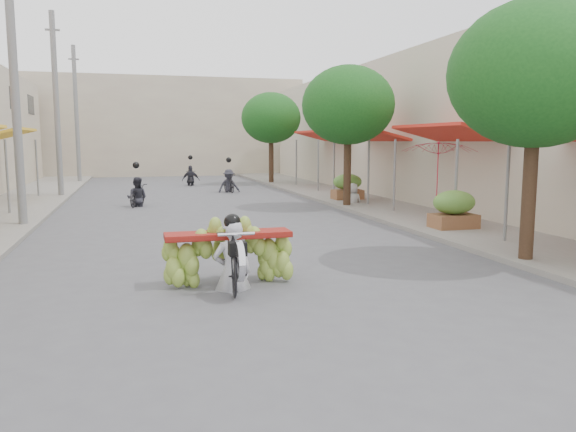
{
  "coord_description": "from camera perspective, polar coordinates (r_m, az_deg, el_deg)",
  "views": [
    {
      "loc": [
        -2.24,
        -5.54,
        2.5
      ],
      "look_at": [
        0.52,
        4.54,
        1.1
      ],
      "focal_mm": 35.0,
      "sensor_mm": 36.0,
      "label": 1
    }
  ],
  "objects": [
    {
      "name": "ground",
      "position": [
        6.48,
        6.41,
        -15.12
      ],
      "size": [
        120.0,
        120.0,
        0.0
      ],
      "primitive_type": "plane",
      "color": "#535257",
      "rests_on": "ground"
    },
    {
      "name": "sidewalk_right",
      "position": [
        22.66,
        8.84,
        1.37
      ],
      "size": [
        4.0,
        60.0,
        0.12
      ],
      "primitive_type": "cube",
      "color": "gray",
      "rests_on": "ground"
    },
    {
      "name": "shophouse_row_right",
      "position": [
        24.18,
        20.97,
        8.33
      ],
      "size": [
        9.77,
        40.0,
        6.0
      ],
      "color": "beige",
      "rests_on": "ground"
    },
    {
      "name": "far_building",
      "position": [
        43.61,
        -12.53,
        8.78
      ],
      "size": [
        20.0,
        6.0,
        7.0
      ],
      "primitive_type": "cube",
      "color": "#BAAB93",
      "rests_on": "ground"
    },
    {
      "name": "utility_pole_mid",
      "position": [
        17.89,
        -26.02,
        11.78
      ],
      "size": [
        0.6,
        0.24,
        8.0
      ],
      "color": "slate",
      "rests_on": "ground"
    },
    {
      "name": "utility_pole_far",
      "position": [
        26.77,
        -22.46,
        10.34
      ],
      "size": [
        0.6,
        0.24,
        8.0
      ],
      "color": "slate",
      "rests_on": "ground"
    },
    {
      "name": "utility_pole_back",
      "position": [
        35.71,
        -20.7,
        9.61
      ],
      "size": [
        0.6,
        0.24,
        8.0
      ],
      "color": "slate",
      "rests_on": "ground"
    },
    {
      "name": "street_tree_near",
      "position": [
        12.29,
        23.88,
        12.99
      ],
      "size": [
        3.4,
        3.4,
        5.25
      ],
      "color": "#3A2719",
      "rests_on": "ground"
    },
    {
      "name": "street_tree_mid",
      "position": [
        21.02,
        6.13,
        11.1
      ],
      "size": [
        3.4,
        3.4,
        5.25
      ],
      "color": "#3A2719",
      "rests_on": "ground"
    },
    {
      "name": "street_tree_far",
      "position": [
        32.48,
        -1.74,
        9.91
      ],
      "size": [
        3.4,
        3.4,
        5.25
      ],
      "color": "#3A2719",
      "rests_on": "ground"
    },
    {
      "name": "produce_crate_mid",
      "position": [
        16.06,
        16.51,
        0.94
      ],
      "size": [
        1.2,
        0.88,
        1.16
      ],
      "color": "brown",
      "rests_on": "ground"
    },
    {
      "name": "produce_crate_far",
      "position": [
        23.21,
        6.06,
        3.19
      ],
      "size": [
        1.2,
        0.88,
        1.16
      ],
      "color": "brown",
      "rests_on": "ground"
    },
    {
      "name": "banana_motorbike",
      "position": [
        9.62,
        -5.85,
        -3.04
      ],
      "size": [
        2.2,
        1.94,
        2.2
      ],
      "color": "black",
      "rests_on": "ground"
    },
    {
      "name": "market_umbrella",
      "position": [
        16.71,
        15.13,
        7.59
      ],
      "size": [
        2.55,
        2.55,
        1.93
      ],
      "rotation": [
        0.0,
        0.0,
        -0.23
      ],
      "color": "#A31527",
      "rests_on": "ground"
    },
    {
      "name": "pedestrian",
      "position": [
        21.98,
        6.62,
        3.35
      ],
      "size": [
        0.74,
        0.44,
        1.5
      ],
      "rotation": [
        0.0,
        0.0,
        3.15
      ],
      "color": "silver",
      "rests_on": "ground"
    },
    {
      "name": "bg_motorbike_a",
      "position": [
        22.28,
        -15.12,
        2.92
      ],
      "size": [
        0.99,
        1.58,
        1.95
      ],
      "color": "black",
      "rests_on": "ground"
    },
    {
      "name": "bg_motorbike_b",
      "position": [
        27.53,
        -6.03,
        4.2
      ],
      "size": [
        1.13,
        1.63,
        1.95
      ],
      "color": "black",
      "rests_on": "ground"
    },
    {
      "name": "bg_motorbike_c",
      "position": [
        32.02,
        -9.86,
        4.56
      ],
      "size": [
        1.02,
        1.47,
        1.95
      ],
      "color": "black",
      "rests_on": "ground"
    }
  ]
}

